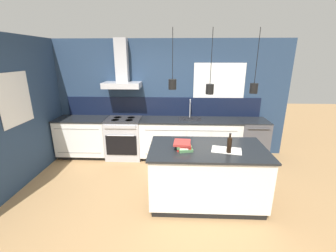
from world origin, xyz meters
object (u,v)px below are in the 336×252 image
book_stack (183,145)px  red_supply_box (184,148)px  oven_range (124,138)px  bottle_on_island (229,145)px  dishwasher (252,140)px

book_stack → red_supply_box: size_ratio=1.85×
oven_range → bottle_on_island: 2.67m
oven_range → dishwasher: same height
oven_range → dishwasher: 2.87m
oven_range → red_supply_box: 2.19m
dishwasher → red_supply_box: red_supply_box is taller
bottle_on_island → red_supply_box: size_ratio=1.46×
dishwasher → red_supply_box: (-1.57, -1.69, 0.49)m
red_supply_box → book_stack: bearing=99.5°
dishwasher → red_supply_box: bearing=-132.9°
book_stack → bottle_on_island: bearing=-11.2°
oven_range → dishwasher: size_ratio=1.00×
dishwasher → book_stack: book_stack is taller
oven_range → bottle_on_island: bearing=-42.0°
oven_range → book_stack: bearing=-51.5°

